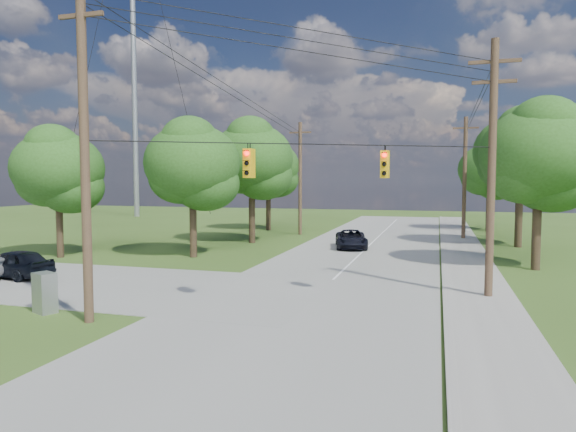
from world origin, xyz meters
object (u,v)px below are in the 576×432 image
(pole_north_e, at_px, (465,177))
(control_cabinet, at_px, (45,293))
(pole_ne, at_px, (492,165))
(pole_north_w, at_px, (300,177))
(pole_sw, at_px, (84,140))
(car_main_north, at_px, (351,239))
(car_cross_dark, at_px, (15,263))

(pole_north_e, relative_size, control_cabinet, 6.72)
(pole_ne, distance_m, pole_north_w, 26.03)
(pole_sw, bearing_deg, car_main_north, 75.56)
(pole_north_e, height_order, car_cross_dark, pole_north_e)
(car_cross_dark, bearing_deg, car_main_north, 146.22)
(pole_north_w, distance_m, control_cabinet, 29.40)
(pole_sw, xyz_separation_m, car_cross_dark, (-8.66, 5.67, -5.48))
(pole_north_w, bearing_deg, car_main_north, -53.70)
(control_cabinet, bearing_deg, car_main_north, 92.52)
(pole_ne, relative_size, pole_north_w, 1.05)
(pole_ne, relative_size, car_main_north, 2.27)
(pole_north_w, distance_m, car_main_north, 10.98)
(pole_north_w, height_order, control_cabinet, pole_north_w)
(pole_sw, xyz_separation_m, control_cabinet, (-2.36, 0.60, -5.48))
(car_cross_dark, bearing_deg, pole_sw, 64.89)
(pole_sw, distance_m, car_main_north, 22.90)
(pole_sw, xyz_separation_m, pole_ne, (13.50, 7.60, -0.76))
(pole_ne, relative_size, car_cross_dark, 2.50)
(pole_sw, distance_m, pole_north_e, 32.55)
(control_cabinet, bearing_deg, pole_north_w, 109.35)
(car_main_north, bearing_deg, pole_ne, -72.57)
(pole_ne, bearing_deg, control_cabinet, -156.18)
(pole_ne, distance_m, control_cabinet, 17.97)
(pole_north_e, height_order, control_cabinet, pole_north_e)
(pole_north_w, relative_size, car_cross_dark, 2.38)
(pole_north_e, bearing_deg, pole_ne, -90.00)
(car_cross_dark, height_order, car_main_north, car_cross_dark)
(pole_north_w, bearing_deg, pole_ne, -57.71)
(pole_ne, xyz_separation_m, car_main_north, (-7.96, 13.91, -4.79))
(pole_ne, bearing_deg, pole_sw, -150.62)
(pole_sw, height_order, car_main_north, pole_sw)
(pole_north_e, bearing_deg, pole_sw, -114.52)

